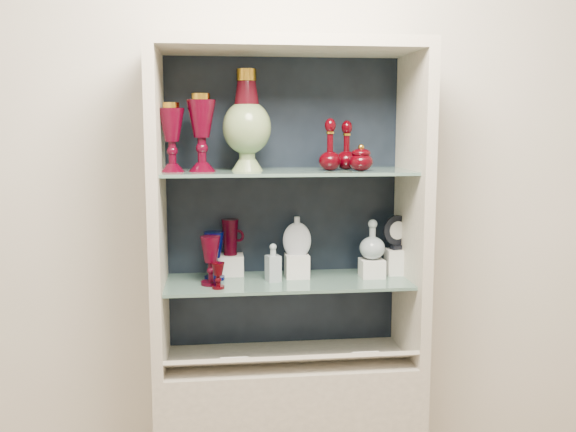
{
  "coord_description": "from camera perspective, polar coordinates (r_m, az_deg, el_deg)",
  "views": [
    {
      "loc": [
        -0.28,
        -0.83,
        1.64
      ],
      "look_at": [
        0.0,
        1.53,
        1.3
      ],
      "focal_mm": 40.0,
      "sensor_mm": 36.0,
      "label": 1
    }
  ],
  "objects": [
    {
      "name": "label_card_1",
      "position": [
        2.4,
        -4.82,
        -12.48
      ],
      "size": [
        0.1,
        0.06,
        0.03
      ],
      "primitive_type": "cube",
      "rotation": [
        -0.44,
        0.0,
        0.0
      ],
      "color": "white",
      "rests_on": "label_ledge"
    },
    {
      "name": "cobalt_goblet",
      "position": [
        2.47,
        -6.57,
        -3.53
      ],
      "size": [
        0.09,
        0.09,
        0.18
      ],
      "primitive_type": null,
      "rotation": [
        0.0,
        0.0,
        -0.19
      ],
      "color": "#000546",
      "rests_on": "shelf_lower"
    },
    {
      "name": "shelf_lower",
      "position": [
        2.47,
        -0.05,
        -5.83
      ],
      "size": [
        0.92,
        0.34,
        0.01
      ],
      "primitive_type": "cube",
      "color": "slate",
      "rests_on": "cabinet_side_left"
    },
    {
      "name": "pedestal_lamp_right",
      "position": [
        2.36,
        -10.28,
        6.89
      ],
      "size": [
        0.1,
        0.1,
        0.25
      ],
      "primitive_type": null,
      "rotation": [
        0.0,
        0.0,
        0.11
      ],
      "color": "#400110",
      "rests_on": "shelf_upper"
    },
    {
      "name": "enamel_urn",
      "position": [
        2.38,
        -3.68,
        8.48
      ],
      "size": [
        0.22,
        0.22,
        0.37
      ],
      "primitive_type": null,
      "rotation": [
        0.0,
        0.0,
        0.29
      ],
      "color": "#084716",
      "rests_on": "shelf_upper"
    },
    {
      "name": "ruby_decanter_b",
      "position": [
        2.44,
        5.23,
        6.42
      ],
      "size": [
        0.09,
        0.09,
        0.2
      ],
      "primitive_type": null,
      "rotation": [
        0.0,
        0.0,
        -0.04
      ],
      "color": "#3E0006",
      "rests_on": "shelf_upper"
    },
    {
      "name": "shelf_upper",
      "position": [
        2.4,
        -0.06,
        3.95
      ],
      "size": [
        0.92,
        0.34,
        0.01
      ],
      "primitive_type": "cube",
      "color": "slate",
      "rests_on": "cabinet_side_left"
    },
    {
      "name": "ruby_pitcher",
      "position": [
        2.53,
        -5.16,
        -1.88
      ],
      "size": [
        0.12,
        0.1,
        0.14
      ],
      "primitive_type": null,
      "rotation": [
        0.0,
        0.0,
        -0.41
      ],
      "color": "#400110",
      "rests_on": "riser_ruby_pitcher"
    },
    {
      "name": "cameo_medallion",
      "position": [
        2.56,
        9.65,
        -1.39
      ],
      "size": [
        0.13,
        0.08,
        0.14
      ],
      "primitive_type": null,
      "rotation": [
        0.0,
        0.0,
        0.28
      ],
      "color": "black",
      "rests_on": "riser_cameo_medallion"
    },
    {
      "name": "riser_ruby_pitcher",
      "position": [
        2.55,
        -5.13,
        -4.33
      ],
      "size": [
        0.1,
        0.1,
        0.08
      ],
      "primitive_type": "cube",
      "color": "silver",
      "rests_on": "shelf_lower"
    },
    {
      "name": "cabinet_back_panel",
      "position": [
        2.58,
        -0.49,
        1.14
      ],
      "size": [
        0.98,
        0.02,
        1.15
      ],
      "primitive_type": "cube",
      "color": "black",
      "rests_on": "cabinet_base"
    },
    {
      "name": "lidded_bowl",
      "position": [
        2.37,
        6.5,
        5.21
      ],
      "size": [
        0.1,
        0.1,
        0.1
      ],
      "primitive_type": null,
      "rotation": [
        0.0,
        0.0,
        -0.08
      ],
      "color": "#3E0006",
      "rests_on": "shelf_upper"
    },
    {
      "name": "ruby_goblet_tall",
      "position": [
        2.39,
        -6.89,
        -3.96
      ],
      "size": [
        0.09,
        0.09,
        0.18
      ],
      "primitive_type": null,
      "rotation": [
        0.0,
        0.0,
        -0.23
      ],
      "color": "#400110",
      "rests_on": "shelf_lower"
    },
    {
      "name": "flat_flask",
      "position": [
        2.47,
        0.8,
        -1.7
      ],
      "size": [
        0.11,
        0.06,
        0.15
      ],
      "primitive_type": null,
      "rotation": [
        0.0,
        0.0,
        -0.12
      ],
      "color": "silver",
      "rests_on": "riser_flat_flask"
    },
    {
      "name": "clear_round_decanter",
      "position": [
        2.5,
        7.51,
        -2.17
      ],
      "size": [
        0.12,
        0.12,
        0.15
      ],
      "primitive_type": null,
      "rotation": [
        0.0,
        0.0,
        -0.25
      ],
      "color": "#91A3AB",
      "rests_on": "riser_clear_round_decanter"
    },
    {
      "name": "ruby_goblet_small",
      "position": [
        2.34,
        -6.23,
        -5.29
      ],
      "size": [
        0.06,
        0.06,
        0.1
      ],
      "primitive_type": null,
      "rotation": [
        0.0,
        0.0,
        -0.24
      ],
      "color": "#3E0006",
      "rests_on": "shelf_lower"
    },
    {
      "name": "clear_square_bottle",
      "position": [
        2.43,
        -1.33,
        -4.15
      ],
      "size": [
        0.06,
        0.06,
        0.14
      ],
      "primitive_type": null,
      "rotation": [
        0.0,
        0.0,
        0.3
      ],
      "color": "#91A3AB",
      "rests_on": "shelf_lower"
    },
    {
      "name": "label_card_0",
      "position": [
        2.46,
        6.73,
        -11.98
      ],
      "size": [
        0.1,
        0.06,
        0.03
      ],
      "primitive_type": "cube",
      "rotation": [
        -0.44,
        0.0,
        0.0
      ],
      "color": "white",
      "rests_on": "label_ledge"
    },
    {
      "name": "cabinet_side_left",
      "position": [
        2.39,
        -11.52,
        0.4
      ],
      "size": [
        0.04,
        0.4,
        1.15
      ],
      "primitive_type": "cube",
      "color": "#B8AF9D",
      "rests_on": "cabinet_base"
    },
    {
      "name": "label_ledge",
      "position": [
        2.42,
        0.31,
        -12.65
      ],
      "size": [
        0.92,
        0.17,
        0.09
      ],
      "primitive_type": "cube",
      "rotation": [
        -0.44,
        0.0,
        0.0
      ],
      "color": "#B8AF9D",
      "rests_on": "cabinet_base"
    },
    {
      "name": "riser_clear_round_decanter",
      "position": [
        2.53,
        7.46,
        -4.61
      ],
      "size": [
        0.09,
        0.09,
        0.07
      ],
      "primitive_type": "cube",
      "color": "silver",
      "rests_on": "shelf_lower"
    },
    {
      "name": "riser_flat_flask",
      "position": [
        2.5,
        0.8,
        -4.45
      ],
      "size": [
        0.09,
        0.09,
        0.09
      ],
      "primitive_type": "cube",
      "color": "silver",
      "rests_on": "shelf_lower"
    },
    {
      "name": "wall_back",
      "position": [
        2.6,
        -0.57,
        2.86
      ],
      "size": [
        3.5,
        0.02,
        2.8
      ],
      "primitive_type": "cube",
      "color": "beige",
      "rests_on": "ground"
    },
    {
      "name": "cabinet_side_right",
      "position": [
        2.5,
        11.01,
        0.75
      ],
      "size": [
        0.04,
        0.4,
        1.15
      ],
      "primitive_type": "cube",
      "color": "#B8AF9D",
      "rests_on": "cabinet_base"
    },
    {
      "name": "cabinet_top_cap",
      "position": [
        2.39,
        0.0,
        14.88
      ],
      "size": [
        1.0,
        0.4,
        0.04
      ],
      "primitive_type": "cube",
      "color": "#B8AF9D",
      "rests_on": "cabinet_side_left"
    },
    {
      "name": "pedestal_lamp_left",
      "position": [
        2.35,
        -7.69,
        7.34
      ],
      "size": [
        0.14,
        0.14,
        0.28
      ],
      "primitive_type": null,
      "rotation": [
        0.0,
        0.0,
        -0.36
      ],
      "color": "#400110",
      "rests_on": "shelf_upper"
    },
    {
      "name": "riser_cameo_medallion",
      "position": [
        2.58,
        9.59,
        -4.03
      ],
      "size": [
        0.08,
        0.08,
        0.1
      ],
      "primitive_type": "cube",
      "color": "silver",
      "rests_on": "shelf_lower"
    },
    {
      "name": "ruby_decanter_a",
      "position": [
        2.38,
        3.76,
        6.63
      ],
      "size": [
        0.1,
        0.1,
        0.22
      ],
      "primitive_type": null,
      "rotation": [
        0.0,
        0.0,
        0.15
      ],
      "color": "#3E0006",
      "rests_on": "shelf_upper"
    }
  ]
}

